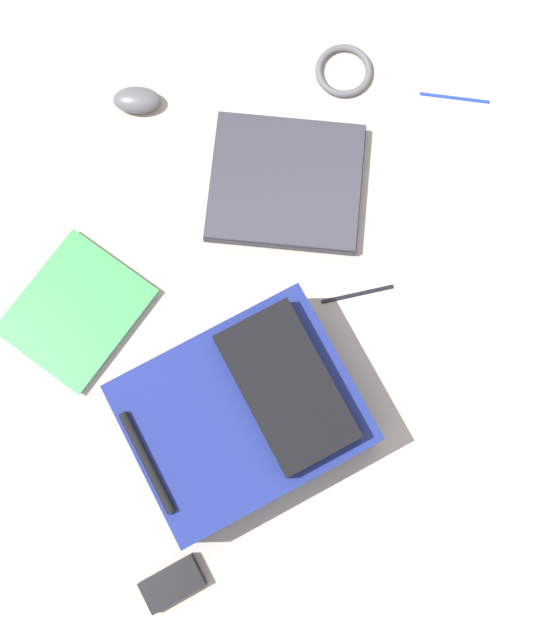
{
  "coord_description": "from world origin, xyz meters",
  "views": [
    {
      "loc": [
        -0.3,
        0.02,
        1.5
      ],
      "look_at": [
        -0.03,
        -0.02,
        0.02
      ],
      "focal_mm": 43.2,
      "sensor_mm": 36.0,
      "label": 1
    }
  ],
  "objects": [
    {
      "name": "laptop",
      "position": [
        0.25,
        -0.08,
        0.02
      ],
      "size": [
        0.34,
        0.37,
        0.03
      ],
      "color": "#24242C",
      "rests_on": "ground_plane"
    },
    {
      "name": "cable_coil",
      "position": [
        0.48,
        -0.24,
        0.01
      ],
      "size": [
        0.12,
        0.12,
        0.01
      ],
      "primitive_type": "torus",
      "color": "#4C4C51",
      "rests_on": "ground_plane"
    },
    {
      "name": "power_brick",
      "position": [
        -0.49,
        0.25,
        0.01
      ],
      "size": [
        0.1,
        0.12,
        0.03
      ],
      "primitive_type": "cube",
      "rotation": [
        0.0,
        0.0,
        0.34
      ],
      "color": "black",
      "rests_on": "ground_plane"
    },
    {
      "name": "book_comic",
      "position": [
        0.05,
        0.37,
        0.01
      ],
      "size": [
        0.33,
        0.33,
        0.02
      ],
      "color": "silver",
      "rests_on": "ground_plane"
    },
    {
      "name": "backpack",
      "position": [
        -0.2,
        0.07,
        0.08
      ],
      "size": [
        0.43,
        0.48,
        0.18
      ],
      "color": "navy",
      "rests_on": "ground_plane"
    },
    {
      "name": "pen_black",
      "position": [
        0.38,
        -0.46,
        0.0
      ],
      "size": [
        0.05,
        0.14,
        0.01
      ],
      "primitive_type": "cylinder",
      "rotation": [
        1.57,
        0.0,
        -0.29
      ],
      "color": "#1933B2",
      "rests_on": "ground_plane"
    },
    {
      "name": "ground_plane",
      "position": [
        0.0,
        0.0,
        0.0
      ],
      "size": [
        3.49,
        3.49,
        0.0
      ],
      "primitive_type": "plane",
      "color": "gray"
    },
    {
      "name": "pen_blue",
      "position": [
        -0.0,
        -0.18,
        0.0
      ],
      "size": [
        0.02,
        0.15,
        0.01
      ],
      "primitive_type": "cylinder",
      "rotation": [
        1.57,
        0.0,
        0.06
      ],
      "color": "black",
      "rests_on": "ground_plane"
    },
    {
      "name": "computer_mouse",
      "position": [
        0.47,
        0.2,
        0.02
      ],
      "size": [
        0.08,
        0.11,
        0.04
      ],
      "primitive_type": "ellipsoid",
      "rotation": [
        0.0,
        0.0,
        -0.19
      ],
      "color": "#4C4C51",
      "rests_on": "ground_plane"
    }
  ]
}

